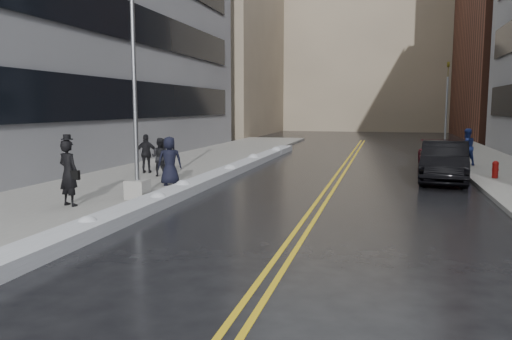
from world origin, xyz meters
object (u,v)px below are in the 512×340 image
Objects in this scene: pedestrian_east at (466,147)px; pedestrian_fedora at (69,173)px; pedestrian_d at (147,154)px; fire_hydrant at (495,169)px; traffic_signal at (447,103)px; car_black at (445,162)px; pedestrian_c at (170,161)px; lamppost at (136,125)px; pedestrian_b at (160,157)px; car_maroon at (438,154)px.

pedestrian_fedora is at bearing 22.85° from pedestrian_east.
fire_hydrant is at bearing 170.63° from pedestrian_d.
traffic_signal reaches higher than car_black.
traffic_signal is 22.71m from pedestrian_c.
pedestrian_d is 0.93× the size of pedestrian_east.
pedestrian_east reaches higher than pedestrian_d.
traffic_signal is 1.16× the size of car_black.
traffic_signal is (11.80, 22.00, 0.87)m from lamppost.
pedestrian_c is at bearing 111.80° from pedestrian_d.
pedestrian_fedora is 6.66m from pedestrian_b.
car_black is at bearing -160.98° from fire_hydrant.
car_black is at bearing 35.50° from lamppost.
car_maroon is (0.25, 5.25, -0.17)m from car_black.
pedestrian_east is at bearing -172.48° from pedestrian_d.
fire_hydrant is 0.39× the size of pedestrian_east.
traffic_signal is at bearing -149.36° from pedestrian_d.
traffic_signal is 9.95m from car_maroon.
car_black is 5.26m from car_maroon.
car_black is (11.75, 2.28, -0.13)m from pedestrian_b.
pedestrian_c is at bearing -89.18° from pedestrian_fedora.
traffic_signal is 27.17m from pedestrian_fedora.
car_maroon is (-1.85, 4.53, 0.14)m from fire_hydrant.
pedestrian_fedora is at bearing 47.05° from pedestrian_c.
pedestrian_fedora is at bearing -129.89° from lamppost.
lamppost reaches higher than pedestrian_east.
lamppost is 1.62× the size of car_maroon.
pedestrian_fedora is 1.20× the size of pedestrian_b.
traffic_signal is at bearing 84.22° from car_maroon.
lamppost is 24.98m from traffic_signal.
pedestrian_fedora is (-1.38, -1.65, -1.39)m from lamppost.
car_black is (-1.60, -14.72, -2.55)m from traffic_signal.
traffic_signal reaches higher than pedestrian_fedora.
pedestrian_d is at bearing -171.67° from fire_hydrant.
pedestrian_c is 0.39× the size of car_maroon.
car_maroon is at bearing 112.24° from fire_hydrant.
lamppost is 5.46m from pedestrian_b.
pedestrian_b is (-13.85, -3.00, 0.43)m from fire_hydrant.
pedestrian_c is (-0.11, 2.81, -1.45)m from lamppost.
pedestrian_b reaches higher than fire_hydrant.
car_black is (-2.10, -0.72, 0.30)m from fire_hydrant.
pedestrian_fedora is at bearing -136.00° from car_black.
lamppost is 3.83× the size of pedestrian_fedora.
lamppost is at bearing 109.79° from pedestrian_b.
pedestrian_b is at bearing 5.27° from pedestrian_east.
pedestrian_east is (13.36, 7.60, 0.11)m from pedestrian_b.
lamppost is 4.05× the size of pedestrian_east.
pedestrian_east is at bearing -116.13° from pedestrian_fedora.
traffic_signal is 3.43× the size of pedestrian_d.
lamppost is at bearing 96.33° from pedestrian_d.
pedestrian_fedora is 1.14× the size of pedestrian_d.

